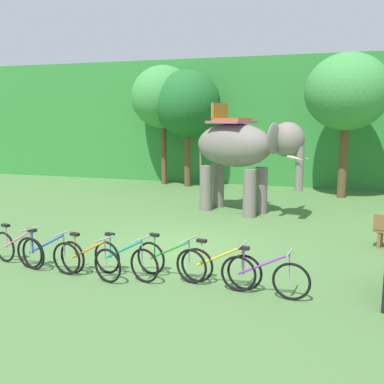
% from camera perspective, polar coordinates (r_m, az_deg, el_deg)
% --- Properties ---
extents(ground_plane, '(80.00, 80.00, 0.00)m').
position_cam_1_polar(ground_plane, '(11.19, -2.49, -7.36)').
color(ground_plane, '#4C753D').
extents(foliage_hedge, '(36.00, 6.00, 6.13)m').
position_cam_1_polar(foliage_hedge, '(24.36, 8.69, 9.12)').
color(foliage_hedge, '#338438').
rests_on(foliage_hedge, ground).
extents(tree_right, '(3.11, 3.11, 5.76)m').
position_cam_1_polar(tree_right, '(21.57, -3.78, 12.25)').
color(tree_right, brown).
rests_on(tree_right, ground).
extents(tree_far_left, '(3.12, 3.12, 5.49)m').
position_cam_1_polar(tree_far_left, '(20.83, -0.62, 11.46)').
color(tree_far_left, brown).
rests_on(tree_far_left, ground).
extents(tree_center_left, '(3.34, 3.34, 5.83)m').
position_cam_1_polar(tree_center_left, '(18.89, 19.65, 12.17)').
color(tree_center_left, brown).
rests_on(tree_center_left, ground).
extents(elephant, '(4.21, 2.83, 3.78)m').
position_cam_1_polar(elephant, '(14.99, 6.56, 5.53)').
color(elephant, slate).
rests_on(elephant, ground).
extents(bike_pink, '(1.67, 0.61, 0.92)m').
position_cam_1_polar(bike_pink, '(10.56, -21.79, -6.93)').
color(bike_pink, black).
rests_on(bike_pink, ground).
extents(bike_blue, '(1.71, 0.52, 0.92)m').
position_cam_1_polar(bike_blue, '(9.96, -18.39, -7.73)').
color(bike_blue, black).
rests_on(bike_blue, ground).
extents(bike_orange, '(1.66, 0.62, 0.92)m').
position_cam_1_polar(bike_orange, '(9.34, -13.30, -8.64)').
color(bike_orange, black).
rests_on(bike_orange, ground).
extents(bike_teal, '(1.67, 0.61, 0.92)m').
position_cam_1_polar(bike_teal, '(9.20, -8.77, -8.77)').
color(bike_teal, black).
rests_on(bike_teal, ground).
extents(bike_green, '(1.67, 0.59, 0.92)m').
position_cam_1_polar(bike_green, '(9.06, -2.85, -8.96)').
color(bike_green, black).
rests_on(bike_green, ground).
extents(bike_yellow, '(1.70, 0.52, 0.92)m').
position_cam_1_polar(bike_yellow, '(8.69, 3.69, -9.79)').
color(bike_yellow, black).
rests_on(bike_yellow, ground).
extents(bike_purple, '(1.71, 0.52, 0.92)m').
position_cam_1_polar(bike_purple, '(8.33, 9.41, -10.79)').
color(bike_purple, black).
rests_on(bike_purple, ground).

